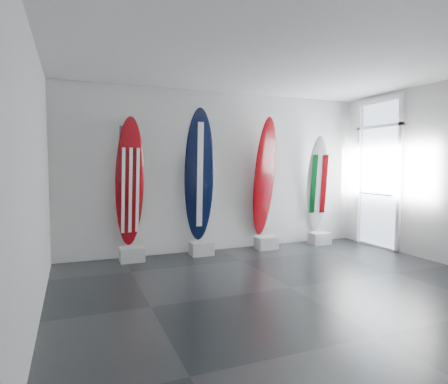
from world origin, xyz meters
name	(u,v)px	position (x,y,z in m)	size (l,w,h in m)	color
floor	(290,288)	(0.00, 0.00, 0.00)	(6.00, 6.00, 0.00)	black
ceiling	(293,57)	(0.00, 0.00, 3.00)	(6.00, 6.00, 0.00)	white
wall_back	(221,172)	(0.00, 2.50, 1.50)	(6.00, 6.00, 0.00)	silver
wall_left	(34,177)	(-3.00, 0.00, 1.50)	(5.00, 5.00, 0.00)	silver
display_block_usa	(132,254)	(-1.74, 2.18, 0.12)	(0.40, 0.30, 0.24)	silver
surfboard_usa	(130,182)	(-1.74, 2.28, 1.33)	(0.50, 0.08, 2.20)	maroon
display_block_navy	(201,248)	(-0.51, 2.18, 0.12)	(0.40, 0.30, 0.24)	silver
surfboard_navy	(199,175)	(-0.51, 2.28, 1.44)	(0.54, 0.08, 2.41)	black
display_block_swiss	(266,243)	(0.82, 2.18, 0.12)	(0.40, 0.30, 0.24)	silver
surfboard_swiss	(264,177)	(0.82, 2.28, 1.39)	(0.52, 0.08, 2.32)	maroon
display_block_italy	(319,238)	(2.06, 2.18, 0.12)	(0.40, 0.30, 0.24)	silver
surfboard_italy	(317,184)	(2.06, 2.28, 1.23)	(0.45, 0.08, 2.00)	white
wall_outlet	(86,241)	(-2.45, 2.48, 0.35)	(0.09, 0.02, 0.13)	silver
glass_door	(378,175)	(2.97, 1.55, 1.43)	(0.12, 1.16, 2.85)	white
balcony	(426,218)	(4.30, 1.55, 0.50)	(2.80, 2.20, 1.20)	slate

